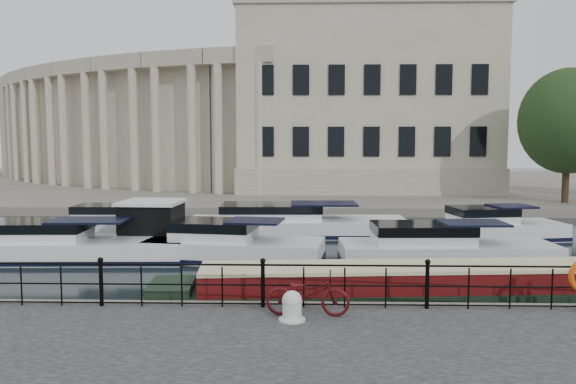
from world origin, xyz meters
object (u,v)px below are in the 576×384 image
object	(u,v)px
mooring_bollard	(292,307)
narrowboat	(409,294)
bicycle	(308,294)
harbour_hut	(152,228)

from	to	relation	value
mooring_bollard	narrowboat	distance (m)	4.36
bicycle	narrowboat	bearing A→B (deg)	-44.99
harbour_hut	narrowboat	bearing A→B (deg)	-37.16
narrowboat	harbour_hut	distance (m)	12.18
mooring_bollard	narrowboat	world-z (taller)	mooring_bollard
mooring_bollard	bicycle	bearing A→B (deg)	45.05
narrowboat	harbour_hut	bearing A→B (deg)	135.35
bicycle	mooring_bollard	xyz separation A→B (m)	(-0.36, -0.36, -0.19)
bicycle	harbour_hut	xyz separation A→B (m)	(-6.46, 10.40, -0.11)
mooring_bollard	narrowboat	xyz separation A→B (m)	(3.20, 2.92, -0.51)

